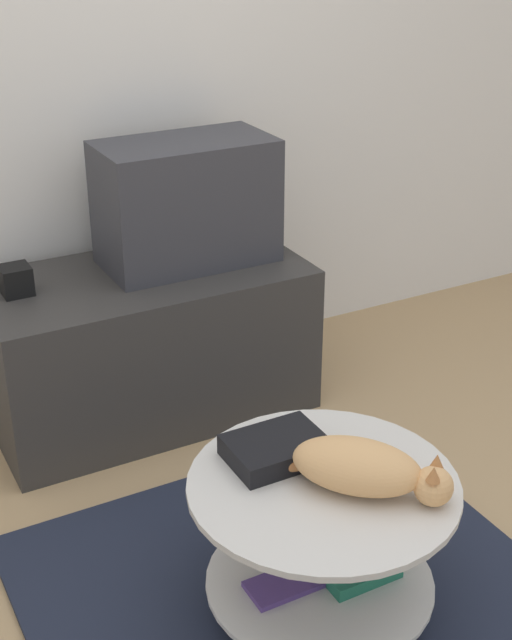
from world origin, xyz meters
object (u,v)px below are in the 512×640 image
cat (363,468)px  dvd_box (276,449)px  speaker (16,280)px  tv (187,203)px

cat → dvd_box: bearing=166.2°
dvd_box → speaker: bearing=108.9°
cat → tv: bearing=131.4°
speaker → dvd_box: speaker is taller
speaker → cat: size_ratio=0.24×
dvd_box → cat: (0.12, -0.22, 0.03)m
dvd_box → cat: size_ratio=0.61×
tv → cat: bearing=-95.6°
dvd_box → tv: bearing=77.1°
tv → dvd_box: tv is taller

